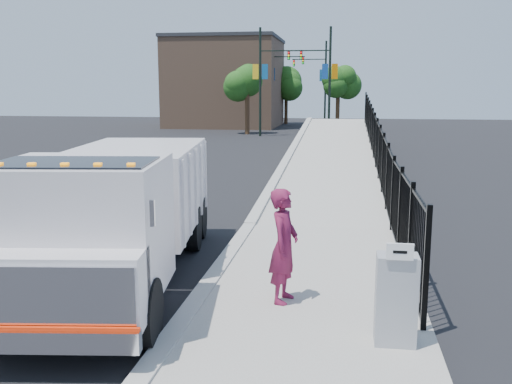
# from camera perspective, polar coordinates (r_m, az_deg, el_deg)

# --- Properties ---
(ground) EXTENTS (120.00, 120.00, 0.00)m
(ground) POSITION_cam_1_polar(r_m,az_deg,el_deg) (10.92, -4.12, -8.75)
(ground) COLOR black
(ground) RESTS_ON ground
(sidewalk) EXTENTS (3.55, 12.00, 0.12)m
(sidewalk) POSITION_cam_1_polar(r_m,az_deg,el_deg) (8.79, 5.48, -13.21)
(sidewalk) COLOR #9E998E
(sidewalk) RESTS_ON ground
(curb) EXTENTS (0.30, 12.00, 0.16)m
(curb) POSITION_cam_1_polar(r_m,az_deg,el_deg) (9.08, -7.02, -12.31)
(curb) COLOR #ADAAA3
(curb) RESTS_ON ground
(ramp) EXTENTS (3.95, 24.06, 3.19)m
(ramp) POSITION_cam_1_polar(r_m,az_deg,el_deg) (26.29, 8.31, 2.42)
(ramp) COLOR #9E998E
(ramp) RESTS_ON ground
(iron_fence) EXTENTS (0.10, 28.00, 1.80)m
(iron_fence) POSITION_cam_1_polar(r_m,az_deg,el_deg) (22.24, 11.92, 3.22)
(iron_fence) COLOR black
(iron_fence) RESTS_ON ground
(truck) EXTENTS (3.37, 7.79, 2.58)m
(truck) POSITION_cam_1_polar(r_m,az_deg,el_deg) (10.58, -13.71, -1.48)
(truck) COLOR black
(truck) RESTS_ON ground
(worker) EXTENTS (0.57, 0.75, 1.87)m
(worker) POSITION_cam_1_polar(r_m,az_deg,el_deg) (9.27, 2.81, -5.38)
(worker) COLOR maroon
(worker) RESTS_ON sidewalk
(utility_cabinet) EXTENTS (0.55, 0.40, 1.25)m
(utility_cabinet) POSITION_cam_1_polar(r_m,az_deg,el_deg) (8.08, 13.82, -10.39)
(utility_cabinet) COLOR gray
(utility_cabinet) RESTS_ON sidewalk
(arrow_sign) EXTENTS (0.35, 0.04, 0.22)m
(arrow_sign) POSITION_cam_1_polar(r_m,az_deg,el_deg) (7.64, 14.20, -5.81)
(arrow_sign) COLOR white
(arrow_sign) RESTS_ON utility_cabinet
(light_pole_0) EXTENTS (3.77, 0.22, 8.00)m
(light_pole_0) POSITION_cam_1_polar(r_m,az_deg,el_deg) (43.34, 0.83, 11.37)
(light_pole_0) COLOR black
(light_pole_0) RESTS_ON ground
(light_pole_1) EXTENTS (3.78, 0.22, 8.00)m
(light_pole_1) POSITION_cam_1_polar(r_m,az_deg,el_deg) (43.03, 6.97, 11.31)
(light_pole_1) COLOR black
(light_pole_1) RESTS_ON ground
(light_pole_2) EXTENTS (3.77, 0.22, 8.00)m
(light_pole_2) POSITION_cam_1_polar(r_m,az_deg,el_deg) (51.36, 1.60, 11.20)
(light_pole_2) COLOR black
(light_pole_2) RESTS_ON ground
(light_pole_3) EXTENTS (3.78, 0.22, 8.00)m
(light_pole_3) POSITION_cam_1_polar(r_m,az_deg,el_deg) (55.85, 6.64, 11.07)
(light_pole_3) COLOR black
(light_pole_3) RESTS_ON ground
(tree_0) EXTENTS (2.52, 2.52, 5.26)m
(tree_0) POSITION_cam_1_polar(r_m,az_deg,el_deg) (45.10, -0.89, 10.79)
(tree_0) COLOR #382314
(tree_0) RESTS_ON ground
(tree_1) EXTENTS (2.18, 2.18, 5.09)m
(tree_1) POSITION_cam_1_polar(r_m,az_deg,el_deg) (49.45, 8.23, 10.61)
(tree_1) COLOR #382314
(tree_1) RESTS_ON ground
(tree_2) EXTENTS (3.16, 3.16, 5.58)m
(tree_2) POSITION_cam_1_polar(r_m,az_deg,el_deg) (58.74, 3.05, 10.69)
(tree_2) COLOR #382314
(tree_2) RESTS_ON ground
(building) EXTENTS (10.00, 10.00, 8.00)m
(building) POSITION_cam_1_polar(r_m,az_deg,el_deg) (55.23, -3.02, 10.75)
(building) COLOR #8C664C
(building) RESTS_ON ground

